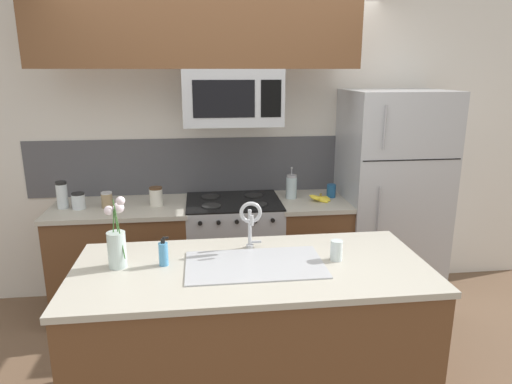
# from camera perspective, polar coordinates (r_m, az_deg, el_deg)

# --- Properties ---
(ground_plane) EXTENTS (10.00, 10.00, 0.00)m
(ground_plane) POSITION_cam_1_polar(r_m,az_deg,el_deg) (3.31, -1.37, -21.14)
(ground_plane) COLOR brown
(rear_partition) EXTENTS (5.20, 0.10, 2.60)m
(rear_partition) POSITION_cam_1_polar(r_m,az_deg,el_deg) (4.03, 0.97, 5.73)
(rear_partition) COLOR silver
(rear_partition) RESTS_ON ground
(splash_band) EXTENTS (3.41, 0.01, 0.48)m
(splash_band) POSITION_cam_1_polar(r_m,az_deg,el_deg) (3.97, -3.23, 3.37)
(splash_band) COLOR #4C4C51
(splash_band) RESTS_ON rear_partition
(back_counter_left) EXTENTS (1.08, 0.65, 0.91)m
(back_counter_left) POSITION_cam_1_polar(r_m,az_deg,el_deg) (3.91, -16.19, -8.06)
(back_counter_left) COLOR brown
(back_counter_left) RESTS_ON ground
(back_counter_right) EXTENTS (0.58, 0.65, 0.91)m
(back_counter_right) POSITION_cam_1_polar(r_m,az_deg,el_deg) (3.97, 6.81, -7.23)
(back_counter_right) COLOR brown
(back_counter_right) RESTS_ON ground
(stove_range) EXTENTS (0.76, 0.64, 0.93)m
(stove_range) POSITION_cam_1_polar(r_m,az_deg,el_deg) (3.87, -2.75, -7.65)
(stove_range) COLOR #A8AAAF
(stove_range) RESTS_ON ground
(microwave) EXTENTS (0.74, 0.40, 0.42)m
(microwave) POSITION_cam_1_polar(r_m,az_deg,el_deg) (3.55, -2.99, 11.74)
(microwave) COLOR #A8AAAF
(upper_cabinet_band) EXTENTS (2.36, 0.34, 0.60)m
(upper_cabinet_band) POSITION_cam_1_polar(r_m,az_deg,el_deg) (3.52, -7.37, 19.91)
(upper_cabinet_band) COLOR brown
(refrigerator) EXTENTS (0.81, 0.74, 1.80)m
(refrigerator) POSITION_cam_1_polar(r_m,az_deg,el_deg) (4.05, 16.31, -0.66)
(refrigerator) COLOR #A8AAAF
(refrigerator) RESTS_ON ground
(storage_jar_tall) EXTENTS (0.08, 0.08, 0.21)m
(storage_jar_tall) POSITION_cam_1_polar(r_m,az_deg,el_deg) (3.83, -23.08, -0.34)
(storage_jar_tall) COLOR silver
(storage_jar_tall) RESTS_ON back_counter_left
(storage_jar_medium) EXTENTS (0.10, 0.10, 0.13)m
(storage_jar_medium) POSITION_cam_1_polar(r_m,az_deg,el_deg) (3.78, -21.31, -1.04)
(storage_jar_medium) COLOR silver
(storage_jar_medium) RESTS_ON back_counter_left
(storage_jar_short) EXTENTS (0.09, 0.09, 0.12)m
(storage_jar_short) POSITION_cam_1_polar(r_m,az_deg,el_deg) (3.73, -18.14, -0.94)
(storage_jar_short) COLOR #997F5B
(storage_jar_short) RESTS_ON back_counter_left
(storage_jar_squat) EXTENTS (0.10, 0.10, 0.15)m
(storage_jar_squat) POSITION_cam_1_polar(r_m,az_deg,el_deg) (3.69, -12.38, -0.53)
(storage_jar_squat) COLOR silver
(storage_jar_squat) RESTS_ON back_counter_left
(banana_bunch) EXTENTS (0.19, 0.16, 0.08)m
(banana_bunch) POSITION_cam_1_polar(r_m,az_deg,el_deg) (3.77, 8.07, -0.81)
(banana_bunch) COLOR yellow
(banana_bunch) RESTS_ON back_counter_right
(french_press) EXTENTS (0.09, 0.09, 0.27)m
(french_press) POSITION_cam_1_polar(r_m,az_deg,el_deg) (3.81, 4.44, 0.68)
(french_press) COLOR silver
(french_press) RESTS_ON back_counter_right
(coffee_tin) EXTENTS (0.08, 0.08, 0.11)m
(coffee_tin) POSITION_cam_1_polar(r_m,az_deg,el_deg) (3.89, 9.38, 0.15)
(coffee_tin) COLOR #1E5184
(coffee_tin) RESTS_ON back_counter_right
(island_counter) EXTENTS (1.95, 0.88, 0.91)m
(island_counter) POSITION_cam_1_polar(r_m,az_deg,el_deg) (2.76, -0.54, -17.77)
(island_counter) COLOR brown
(island_counter) RESTS_ON ground
(kitchen_sink) EXTENTS (0.76, 0.44, 0.16)m
(kitchen_sink) POSITION_cam_1_polar(r_m,az_deg,el_deg) (2.58, -0.13, -10.52)
(kitchen_sink) COLOR #ADAFB5
(kitchen_sink) RESTS_ON island_counter
(sink_faucet) EXTENTS (0.14, 0.14, 0.31)m
(sink_faucet) POSITION_cam_1_polar(r_m,az_deg,el_deg) (2.68, -0.68, -3.36)
(sink_faucet) COLOR #B7BABF
(sink_faucet) RESTS_ON island_counter
(dish_soap_bottle) EXTENTS (0.06, 0.05, 0.16)m
(dish_soap_bottle) POSITION_cam_1_polar(r_m,az_deg,el_deg) (2.57, -11.49, -7.55)
(dish_soap_bottle) COLOR #4C93C6
(dish_soap_bottle) RESTS_ON island_counter
(drinking_glass) EXTENTS (0.07, 0.07, 0.12)m
(drinking_glass) POSITION_cam_1_polar(r_m,az_deg,el_deg) (2.63, 10.02, -7.20)
(drinking_glass) COLOR silver
(drinking_glass) RESTS_ON island_counter
(flower_vase) EXTENTS (0.12, 0.12, 0.41)m
(flower_vase) POSITION_cam_1_polar(r_m,az_deg,el_deg) (2.59, -16.98, -6.39)
(flower_vase) COLOR silver
(flower_vase) RESTS_ON island_counter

